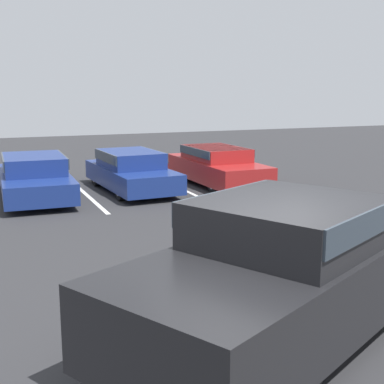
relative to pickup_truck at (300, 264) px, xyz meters
name	(u,v)px	position (x,y,z in m)	size (l,w,h in m)	color
ground_plane	(268,337)	(-0.43, 0.00, -0.91)	(60.00, 60.00, 0.00)	#2D2D30
stall_stripe_b	(87,195)	(-0.69, 9.90, -0.90)	(0.12, 5.22, 0.01)	white
stall_stripe_c	(180,188)	(2.24, 9.90, -0.90)	(0.12, 5.22, 0.01)	white
stall_stripe_d	(262,182)	(5.16, 9.90, -0.90)	(0.12, 5.22, 0.01)	white
pickup_truck	(300,264)	(0.00, 0.00, 0.00)	(6.06, 4.47, 1.79)	black
parked_sedan_a	(35,175)	(-2.12, 10.09, -0.26)	(1.98, 4.62, 1.22)	navy
parked_sedan_b	(131,170)	(0.72, 10.11, -0.26)	(1.95, 4.37, 1.21)	navy
parked_sedan_c	(217,165)	(3.57, 10.05, -0.26)	(1.78, 4.54, 1.22)	maroon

